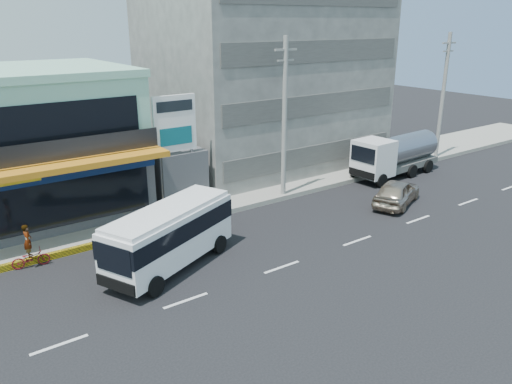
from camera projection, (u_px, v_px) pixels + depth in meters
The scene contains 13 objects.
ground at pixel (282, 267), 23.05m from camera, with size 120.00×120.00×0.00m, color black.
sidewalk at pixel (251, 190), 33.06m from camera, with size 70.00×5.00×0.30m, color gray.
shop_building at pixel (17, 148), 28.03m from camera, with size 12.40×11.70×8.00m.
concrete_building at pixel (263, 74), 37.82m from camera, with size 16.00×12.00×14.00m, color gray.
gap_structure at pixel (165, 171), 31.69m from camera, with size 3.00×6.00×3.50m, color #414146.
satellite_dish at pixel (170, 146), 30.33m from camera, with size 1.50×1.50×0.15m, color slate.
billboard at pixel (175, 130), 28.23m from camera, with size 2.60×0.18×6.90m.
utility_pole_near at pixel (284, 119), 30.37m from camera, with size 1.60×0.30×10.00m.
utility_pole_far at pixel (443, 97), 39.22m from camera, with size 1.60×0.30×10.00m.
minibus at pixel (170, 232), 22.54m from camera, with size 7.23×4.86×2.90m.
sedan at pixel (397, 192), 30.71m from camera, with size 1.88×4.68×1.60m, color #BBA78F.
tanker_truck at pixel (394, 155), 36.05m from camera, with size 7.80×2.87×3.03m.
motorcycle_rider at pixel (30, 253), 22.86m from camera, with size 1.71×0.80×2.11m.
Camera 1 is at (-13.06, -16.07, 10.78)m, focal length 35.00 mm.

